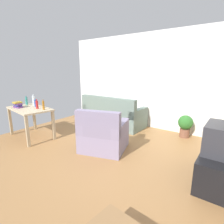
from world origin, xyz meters
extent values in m
cube|color=#9E7042|center=(0.00, 0.00, -0.01)|extent=(5.20, 4.40, 0.02)
cube|color=white|center=(0.00, 2.20, 1.35)|extent=(5.20, 0.10, 2.70)
cube|color=slate|center=(-0.67, 1.65, 0.20)|extent=(1.87, 0.84, 0.40)
cube|color=slate|center=(-0.67, 1.31, 0.66)|extent=(1.87, 0.16, 0.52)
cube|color=slate|center=(0.18, 1.65, 0.51)|extent=(0.16, 0.84, 0.22)
cube|color=slate|center=(-1.53, 1.65, 0.51)|extent=(0.16, 0.84, 0.22)
cube|color=black|center=(2.25, 0.25, 0.24)|extent=(0.44, 1.10, 0.48)
cube|color=#2D2D33|center=(2.25, 0.25, 0.70)|extent=(0.40, 0.60, 0.44)
cylinder|color=black|center=(2.25, 1.43, 0.01)|extent=(0.26, 0.26, 0.03)
cube|color=#C6B28E|center=(-1.78, -0.40, 0.74)|extent=(1.28, 0.85, 0.04)
cube|color=tan|center=(-2.38, -0.63, 0.36)|extent=(0.07, 0.07, 0.72)
cube|color=tan|center=(-1.27, -0.78, 0.36)|extent=(0.07, 0.07, 0.72)
cube|color=tan|center=(-2.29, -0.02, 0.36)|extent=(0.07, 0.07, 0.72)
cube|color=tan|center=(-1.18, -0.16, 0.36)|extent=(0.07, 0.07, 0.72)
cylinder|color=brown|center=(1.37, 1.90, 0.11)|extent=(0.24, 0.24, 0.22)
sphere|color=#2D6B28|center=(1.37, 1.90, 0.39)|extent=(0.36, 0.36, 0.36)
cube|color=gray|center=(0.15, 0.15, 0.20)|extent=(1.12, 1.08, 0.40)
cube|color=slate|center=(0.25, -0.17, 0.66)|extent=(0.91, 0.43, 0.52)
cube|color=gray|center=(0.50, 0.26, 0.51)|extent=(0.41, 0.85, 0.22)
cube|color=gray|center=(-0.21, 0.03, 0.51)|extent=(0.41, 0.85, 0.22)
cylinder|color=teal|center=(-2.22, -0.23, 0.86)|extent=(0.06, 0.06, 0.20)
cylinder|color=teal|center=(-2.22, -0.23, 0.98)|extent=(0.03, 0.03, 0.04)
cylinder|color=silver|center=(-1.97, -0.16, 0.88)|extent=(0.06, 0.06, 0.25)
cylinder|color=silver|center=(-1.97, -0.16, 1.03)|extent=(0.03, 0.03, 0.04)
cylinder|color=#2347A3|center=(-1.77, -0.23, 0.84)|extent=(0.05, 0.05, 0.17)
cylinder|color=#2347A3|center=(-1.77, -0.23, 0.95)|extent=(0.02, 0.02, 0.04)
cylinder|color=#AD2323|center=(-1.55, -0.33, 0.86)|extent=(0.06, 0.06, 0.19)
cylinder|color=#AD2323|center=(-1.55, -0.33, 0.97)|extent=(0.03, 0.03, 0.04)
cylinder|color=#9E6019|center=(-1.31, -0.30, 0.86)|extent=(0.05, 0.05, 0.20)
cylinder|color=#9E6019|center=(-1.31, -0.30, 0.98)|extent=(0.02, 0.02, 0.04)
cube|color=#593372|center=(-2.05, -0.54, 0.78)|extent=(0.25, 0.15, 0.04)
cube|color=navy|center=(-2.05, -0.53, 0.82)|extent=(0.21, 0.17, 0.03)
cube|color=#593372|center=(-2.04, -0.54, 0.85)|extent=(0.23, 0.13, 0.04)
cube|color=#B7932D|center=(-2.06, -0.54, 0.89)|extent=(0.19, 0.18, 0.04)
camera|label=1|loc=(2.40, -2.64, 1.69)|focal=28.36mm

